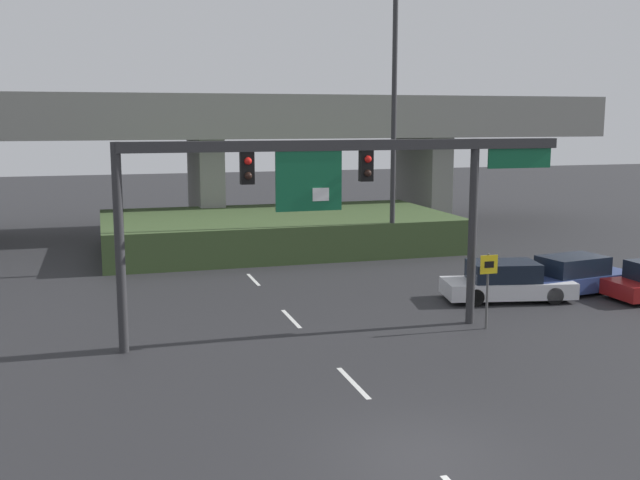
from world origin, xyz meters
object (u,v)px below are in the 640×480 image
object	(u,v)px
signal_gantry	(337,181)
speed_limit_sign	(488,280)
parked_sedan_mid_right	(575,276)
highway_light_pole_near	(394,85)
parked_sedan_near_right	(506,282)

from	to	relation	value
signal_gantry	speed_limit_sign	world-z (taller)	signal_gantry
speed_limit_sign	parked_sedan_mid_right	world-z (taller)	speed_limit_sign
signal_gantry	highway_light_pole_near	bearing A→B (deg)	60.55
highway_light_pole_near	parked_sedan_mid_right	xyz separation A→B (m)	(4.15, -8.58, -7.57)
highway_light_pole_near	parked_sedan_near_right	world-z (taller)	highway_light_pole_near
signal_gantry	speed_limit_sign	xyz separation A→B (m)	(4.82, -0.79, -3.22)
parked_sedan_near_right	parked_sedan_mid_right	distance (m)	3.13
speed_limit_sign	highway_light_pole_near	xyz separation A→B (m)	(1.58, 12.12, 6.64)
parked_sedan_mid_right	highway_light_pole_near	bearing A→B (deg)	106.81
highway_light_pole_near	parked_sedan_mid_right	world-z (taller)	highway_light_pole_near
signal_gantry	highway_light_pole_near	size ratio (longest dim) A/B	0.90
signal_gantry	parked_sedan_mid_right	distance (m)	11.67
signal_gantry	parked_sedan_mid_right	xyz separation A→B (m)	(10.55, 2.75, -4.15)
parked_sedan_near_right	parked_sedan_mid_right	size ratio (longest dim) A/B	1.01
parked_sedan_mid_right	speed_limit_sign	bearing A→B (deg)	-157.37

